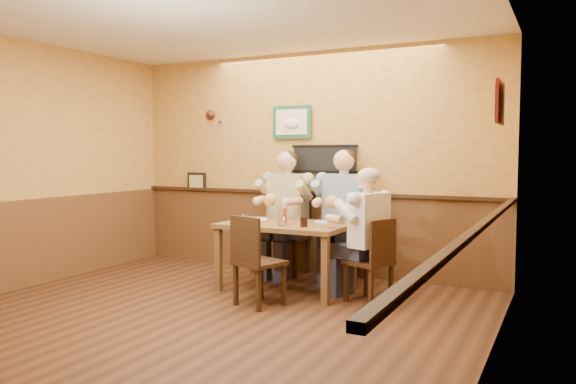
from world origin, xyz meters
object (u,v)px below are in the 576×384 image
dining_table (286,231)px  water_glass_mid (282,220)px  water_glass_left (245,219)px  diner_tan_shirt (288,219)px  salt_shaker (283,218)px  diner_blue_polo (344,222)px  diner_white_elder (369,242)px  chair_right_end (369,260)px  cola_tumbler (304,222)px  chair_back_left (288,236)px  hot_sauce_bottle (285,215)px  pepper_shaker (281,219)px  chair_back_right (344,240)px  chair_near_side (260,260)px

dining_table → water_glass_mid: size_ratio=11.92×
dining_table → water_glass_left: 0.48m
diner_tan_shirt → salt_shaker: diner_tan_shirt is taller
salt_shaker → diner_blue_polo: bearing=50.7°
diner_blue_polo → diner_white_elder: bearing=-58.1°
dining_table → chair_right_end: size_ratio=1.62×
dining_table → cola_tumbler: (0.32, -0.21, 0.14)m
chair_back_left → diner_white_elder: bearing=-31.2°
chair_right_end → hot_sauce_bottle: bearing=-67.6°
dining_table → water_glass_left: water_glass_left is taller
diner_white_elder → hot_sauce_bottle: diner_white_elder is taller
diner_tan_shirt → water_glass_left: (-0.02, -0.99, 0.11)m
hot_sauce_bottle → pepper_shaker: hot_sauce_bottle is taller
chair_back_right → diner_white_elder: 0.98m
dining_table → diner_white_elder: size_ratio=1.13×
dining_table → water_glass_left: (-0.36, -0.27, 0.15)m
chair_right_end → chair_back_right: bearing=-123.6°
diner_tan_shirt → water_glass_mid: (0.40, -0.94, 0.11)m
water_glass_left → hot_sauce_bottle: 0.43m
water_glass_mid → hot_sauce_bottle: (-0.02, 0.11, 0.04)m
water_glass_left → water_glass_mid: water_glass_mid is taller
chair_back_left → water_glass_left: chair_back_left is taller
chair_back_right → pepper_shaker: chair_back_right is taller
dining_table → diner_white_elder: diner_white_elder is taller
chair_back_left → diner_blue_polo: size_ratio=0.69×
dining_table → pepper_shaker: (-0.09, 0.05, 0.13)m
chair_back_right → water_glass_mid: (-0.36, -0.92, 0.32)m
chair_near_side → water_glass_mid: size_ratio=7.74×
hot_sauce_bottle → diner_blue_polo: bearing=65.0°
dining_table → water_glass_mid: (0.06, -0.22, 0.15)m
diner_white_elder → cola_tumbler: 0.71m
dining_table → hot_sauce_bottle: 0.22m
water_glass_mid → cola_tumbler: water_glass_mid is taller
diner_blue_polo → chair_back_right: bearing=0.0°
salt_shaker → pepper_shaker: 0.05m
chair_right_end → water_glass_left: 1.41m
dining_table → diner_tan_shirt: diner_tan_shirt is taller
chair_back_left → salt_shaker: 0.74m
dining_table → diner_blue_polo: diner_blue_polo is taller
chair_right_end → hot_sauce_bottle: (-0.95, -0.03, 0.42)m
chair_back_left → chair_back_right: bearing=-1.3°
diner_blue_polo → diner_white_elder: diner_blue_polo is taller
chair_near_side → salt_shaker: (-0.13, 0.78, 0.34)m
chair_right_end → salt_shaker: (-1.07, 0.17, 0.36)m
chair_right_end → pepper_shaker: (-1.08, 0.12, 0.36)m
chair_right_end → salt_shaker: bearing=-78.7°
diner_white_elder → hot_sauce_bottle: size_ratio=6.17×
diner_blue_polo → diner_white_elder: 0.97m
water_glass_left → cola_tumbler: 0.68m
hot_sauce_bottle → chair_back_left: bearing=114.6°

